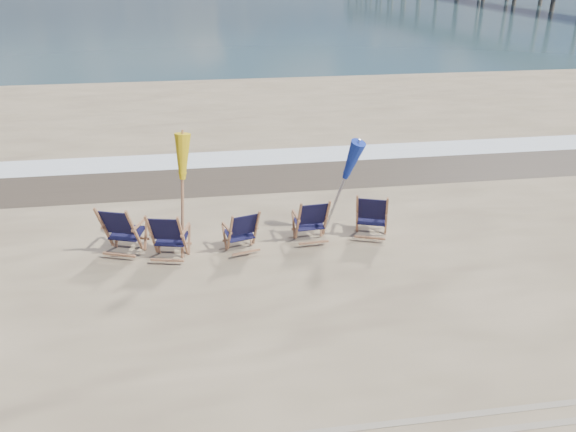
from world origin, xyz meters
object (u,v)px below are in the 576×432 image
at_px(beach_chair_3, 326,220).
at_px(beach_chair_4, 386,218).
at_px(beach_chair_0, 135,232).
at_px(beach_chair_2, 256,230).
at_px(umbrella_blue, 341,158).
at_px(umbrella_yellow, 179,165).
at_px(beach_chair_1, 183,238).

distance_m(beach_chair_3, beach_chair_4, 1.22).
bearing_deg(beach_chair_0, beach_chair_2, -161.89).
height_order(beach_chair_0, umbrella_blue, umbrella_blue).
bearing_deg(beach_chair_2, umbrella_yellow, -19.22).
distance_m(beach_chair_2, beach_chair_3, 1.43).
distance_m(beach_chair_1, umbrella_yellow, 1.37).
height_order(beach_chair_2, beach_chair_4, beach_chair_4).
height_order(beach_chair_0, beach_chair_2, beach_chair_0).
height_order(beach_chair_4, umbrella_yellow, umbrella_yellow).
distance_m(beach_chair_4, umbrella_yellow, 4.23).
distance_m(beach_chair_0, beach_chair_2, 2.32).
xyz_separation_m(beach_chair_1, umbrella_yellow, (0.04, 0.33, 1.33)).
bearing_deg(beach_chair_0, beach_chair_4, -160.35).
height_order(beach_chair_1, umbrella_yellow, umbrella_yellow).
bearing_deg(beach_chair_3, beach_chair_1, 3.56).
xyz_separation_m(beach_chair_0, umbrella_yellow, (0.94, 0.02, 1.30)).
bearing_deg(beach_chair_3, beach_chair_2, 1.69).
xyz_separation_m(beach_chair_2, beach_chair_3, (1.42, 0.15, 0.03)).
distance_m(beach_chair_4, umbrella_blue, 1.52).
bearing_deg(beach_chair_4, umbrella_yellow, 19.51).
relative_size(beach_chair_2, umbrella_yellow, 0.40).
xyz_separation_m(beach_chair_3, umbrella_blue, (0.34, 0.37, 1.17)).
distance_m(beach_chair_2, beach_chair_4, 2.64).
xyz_separation_m(beach_chair_1, beach_chair_4, (4.04, 0.30, -0.00)).
height_order(beach_chair_3, umbrella_yellow, umbrella_yellow).
relative_size(beach_chair_0, umbrella_yellow, 0.46).
relative_size(beach_chair_0, beach_chair_4, 1.05).
height_order(beach_chair_3, beach_chair_4, beach_chair_4).
bearing_deg(umbrella_yellow, umbrella_blue, 7.90).
relative_size(beach_chair_1, umbrella_yellow, 0.44).
relative_size(beach_chair_4, umbrella_yellow, 0.44).
height_order(beach_chair_4, umbrella_blue, umbrella_blue).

